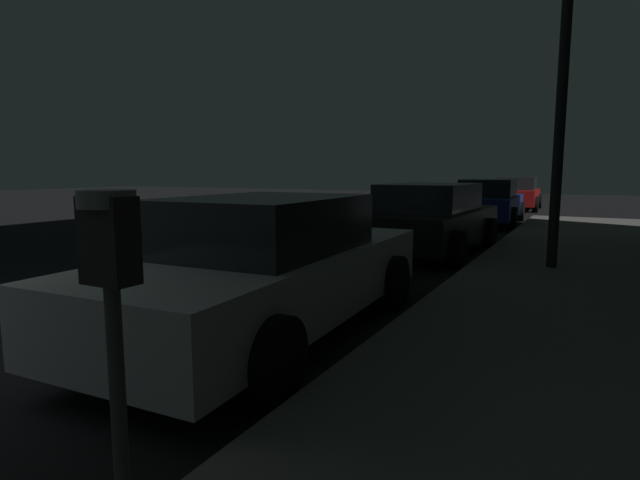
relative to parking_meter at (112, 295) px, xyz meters
name	(u,v)px	position (x,y,z in m)	size (l,w,h in m)	color
parking_meter	(112,295)	(0.00, 0.00, 0.00)	(0.19, 0.19, 1.47)	#59595B
car_white	(270,267)	(-1.44, 3.14, -0.56)	(2.10, 4.66, 1.43)	silver
car_black	(430,219)	(-1.45, 9.07, -0.54)	(2.16, 4.38, 1.43)	black
car_blue	(488,202)	(-1.44, 15.76, -0.54)	(2.10, 4.60, 1.43)	navy
car_red	(516,194)	(-1.44, 22.61, -0.55)	(2.06, 4.18, 1.43)	maroon
street_lamp	(566,27)	(0.94, 7.70, 2.59)	(0.44, 0.44, 5.60)	black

